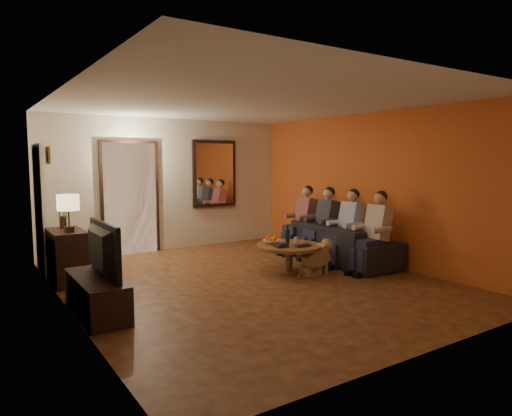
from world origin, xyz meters
TOP-DOWN VIEW (x-y plane):
  - floor at (0.00, 0.00)m, footprint 5.00×6.00m
  - ceiling at (0.00, 0.00)m, footprint 5.00×6.00m
  - back_wall at (0.00, 3.00)m, footprint 5.00×0.02m
  - front_wall at (0.00, -3.00)m, footprint 5.00×0.02m
  - left_wall at (-2.50, 0.00)m, footprint 0.02×6.00m
  - right_wall at (2.50, 0.00)m, footprint 0.02×6.00m
  - orange_accent at (2.49, 0.00)m, footprint 0.01×6.00m
  - kitchen_doorway at (-0.80, 2.98)m, footprint 1.00×0.06m
  - door_trim at (-0.80, 2.97)m, footprint 1.12×0.04m
  - fridge_glimpse at (-0.55, 2.98)m, footprint 0.45×0.03m
  - mirror_frame at (1.00, 2.96)m, footprint 1.00×0.05m
  - mirror_glass at (1.00, 2.93)m, footprint 0.86×0.02m
  - white_door at (-2.46, 2.30)m, footprint 0.06×0.85m
  - framed_art at (-2.47, 1.30)m, footprint 0.03×0.28m
  - art_canvas at (-2.46, 1.30)m, footprint 0.01×0.22m
  - dresser at (-2.25, 1.42)m, footprint 0.45×0.87m
  - table_lamp at (-2.25, 1.20)m, footprint 0.30×0.30m
  - flower_vase at (-2.25, 1.64)m, footprint 0.14×0.14m
  - tv_stand at (-2.25, -0.21)m, footprint 0.45×1.32m
  - tv at (-2.25, -0.21)m, footprint 1.10×0.14m
  - sofa at (2.06, 0.29)m, footprint 2.33×1.02m
  - person_a at (1.96, -0.61)m, footprint 0.60×0.40m
  - person_b at (1.96, -0.01)m, footprint 0.60×0.40m
  - person_c at (1.96, 0.59)m, footprint 0.60×0.40m
  - person_d at (1.96, 1.19)m, footprint 0.60×0.40m
  - dog at (1.10, -0.19)m, footprint 0.56×0.24m
  - coffee_table at (0.81, 0.13)m, footprint 1.23×1.23m
  - bowl at (0.63, 0.35)m, footprint 0.26×0.26m
  - oranges at (0.63, 0.35)m, footprint 0.20×0.20m
  - wine_bottle at (0.86, 0.23)m, footprint 0.07×0.07m
  - wine_glass at (0.99, 0.18)m, footprint 0.06×0.06m
  - book_stack at (0.59, 0.03)m, footprint 0.20×0.15m
  - laptop at (0.91, -0.15)m, footprint 0.35×0.25m

SIDE VIEW (x-z plane):
  - floor at x=0.00m, z-range -0.01..0.01m
  - tv_stand at x=-2.25m, z-range 0.00..0.44m
  - coffee_table at x=0.81m, z-range 0.00..0.45m
  - dog at x=1.10m, z-range 0.00..0.56m
  - sofa at x=2.06m, z-range 0.00..0.67m
  - dresser at x=-2.25m, z-range 0.00..0.78m
  - laptop at x=0.91m, z-range 0.45..0.48m
  - bowl at x=0.63m, z-range 0.45..0.51m
  - book_stack at x=0.59m, z-range 0.45..0.52m
  - wine_glass at x=0.99m, z-range 0.45..0.55m
  - oranges at x=0.63m, z-range 0.51..0.59m
  - person_a at x=1.96m, z-range 0.00..1.20m
  - person_b at x=1.96m, z-range 0.00..1.20m
  - person_c at x=1.96m, z-range 0.00..1.20m
  - person_d at x=1.96m, z-range 0.00..1.20m
  - wine_bottle at x=0.86m, z-range 0.45..0.76m
  - tv at x=-2.25m, z-range 0.44..1.07m
  - fridge_glimpse at x=-0.55m, z-range 0.05..1.75m
  - flower_vase at x=-2.25m, z-range 0.78..1.22m
  - white_door at x=-2.46m, z-range 0.00..2.04m
  - table_lamp at x=-2.25m, z-range 0.78..1.32m
  - kitchen_doorway at x=-0.80m, z-range 0.00..2.10m
  - door_trim at x=-0.80m, z-range -0.06..2.16m
  - back_wall at x=0.00m, z-range 0.00..2.60m
  - front_wall at x=0.00m, z-range 0.00..2.60m
  - left_wall at x=-2.50m, z-range 0.00..2.60m
  - right_wall at x=2.50m, z-range 0.00..2.60m
  - orange_accent at x=2.49m, z-range 0.00..2.60m
  - mirror_frame at x=1.00m, z-range 0.80..2.20m
  - mirror_glass at x=1.00m, z-range 0.87..2.13m
  - framed_art at x=-2.47m, z-range 1.73..1.97m
  - art_canvas at x=-2.46m, z-range 1.76..1.94m
  - ceiling at x=0.00m, z-range 2.60..2.60m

